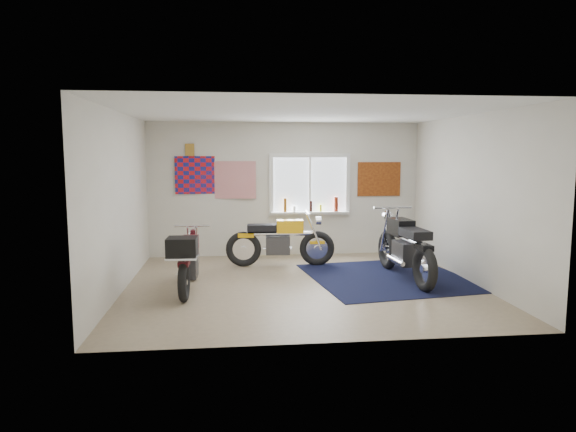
{
  "coord_description": "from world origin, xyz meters",
  "views": [
    {
      "loc": [
        -1.09,
        -7.87,
        2.08
      ],
      "look_at": [
        -0.18,
        0.4,
        1.06
      ],
      "focal_mm": 32.0,
      "sensor_mm": 36.0,
      "label": 1
    }
  ],
  "objects": [
    {
      "name": "oil_bottles",
      "position": [
        0.6,
        2.4,
        1.03
      ],
      "size": [
        1.13,
        0.09,
        0.3
      ],
      "color": "brown",
      "rests_on": "window_assembly"
    },
    {
      "name": "room_shell",
      "position": [
        0.0,
        0.0,
        1.64
      ],
      "size": [
        5.5,
        5.5,
        5.5
      ],
      "color": "white",
      "rests_on": "ground"
    },
    {
      "name": "maroon_tourer",
      "position": [
        -1.76,
        -0.22,
        0.49
      ],
      "size": [
        0.56,
        1.86,
        0.94
      ],
      "rotation": [
        0.0,
        0.0,
        1.53
      ],
      "color": "black",
      "rests_on": "ground"
    },
    {
      "name": "navy_rug",
      "position": [
        1.51,
        0.34,
        0.01
      ],
      "size": [
        2.83,
        2.92,
        0.01
      ],
      "primitive_type": "cube",
      "rotation": [
        0.0,
        0.0,
        0.14
      ],
      "color": "black",
      "rests_on": "ground"
    },
    {
      "name": "window_assembly",
      "position": [
        0.5,
        2.47,
        1.37
      ],
      "size": [
        1.66,
        0.17,
        1.26
      ],
      "color": "white",
      "rests_on": "room_shell"
    },
    {
      "name": "flag_display",
      "position": [
        -1.9,
        2.48,
        2.15
      ],
      "size": [
        1.6,
        0.1,
        1.17
      ],
      "color": "red",
      "rests_on": "room_shell"
    },
    {
      "name": "yellow_triumph",
      "position": [
        -0.21,
        1.45,
        0.45
      ],
      "size": [
        2.02,
        0.61,
        1.02
      ],
      "rotation": [
        0.0,
        0.0,
        -0.05
      ],
      "color": "black",
      "rests_on": "ground"
    },
    {
      "name": "triumph_poster",
      "position": [
        1.95,
        2.48,
        1.55
      ],
      "size": [
        0.9,
        0.03,
        0.7
      ],
      "primitive_type": "cube",
      "color": "#A54C14",
      "rests_on": "room_shell"
    },
    {
      "name": "ground",
      "position": [
        0.0,
        0.0,
        0.0
      ],
      "size": [
        5.5,
        5.5,
        0.0
      ],
      "primitive_type": "plane",
      "color": "#9E896B",
      "rests_on": "ground"
    },
    {
      "name": "black_chrome_bike",
      "position": [
        1.75,
        0.21,
        0.51
      ],
      "size": [
        0.69,
        2.27,
        1.17
      ],
      "rotation": [
        0.0,
        0.0,
        1.63
      ],
      "color": "black",
      "rests_on": "navy_rug"
    }
  ]
}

